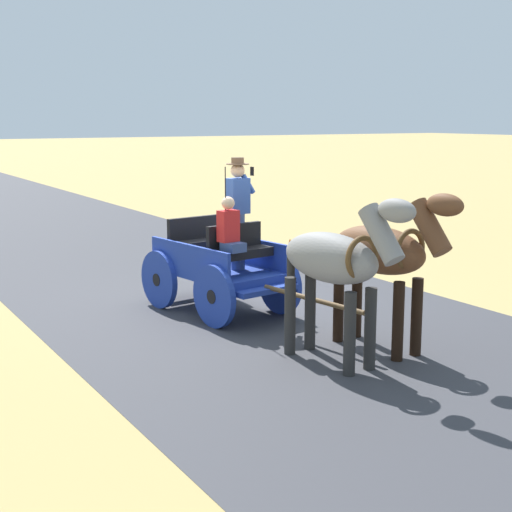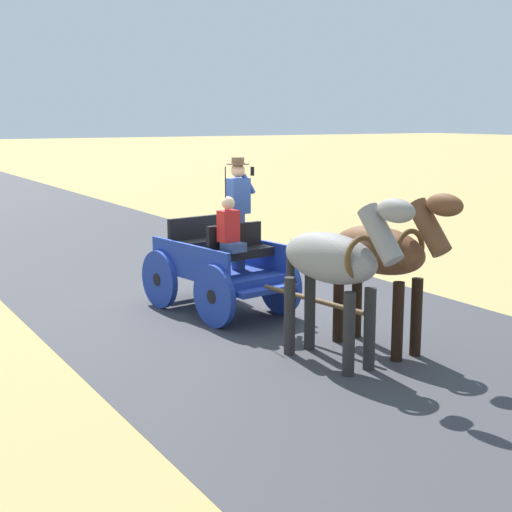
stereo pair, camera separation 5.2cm
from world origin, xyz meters
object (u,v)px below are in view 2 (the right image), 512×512
(horse_off_side, at_px, (336,263))
(traffic_cone, at_px, (291,250))
(horse_drawn_carriage, at_px, (222,262))
(horse_near_side, at_px, (384,254))

(horse_off_side, bearing_deg, traffic_cone, -118.52)
(horse_drawn_carriage, bearing_deg, horse_near_side, 107.04)
(horse_drawn_carriage, relative_size, horse_off_side, 2.04)
(horse_near_side, xyz_separation_m, traffic_cone, (-2.45, -6.02, -1.07))
(horse_drawn_carriage, xyz_separation_m, horse_near_side, (-0.90, 2.93, 0.51))
(traffic_cone, bearing_deg, horse_drawn_carriage, 42.73)
(horse_drawn_carriage, height_order, horse_near_side, horse_drawn_carriage)
(horse_off_side, bearing_deg, horse_drawn_carriage, -89.96)
(horse_off_side, relative_size, traffic_cone, 4.42)
(horse_drawn_carriage, height_order, traffic_cone, horse_drawn_carriage)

